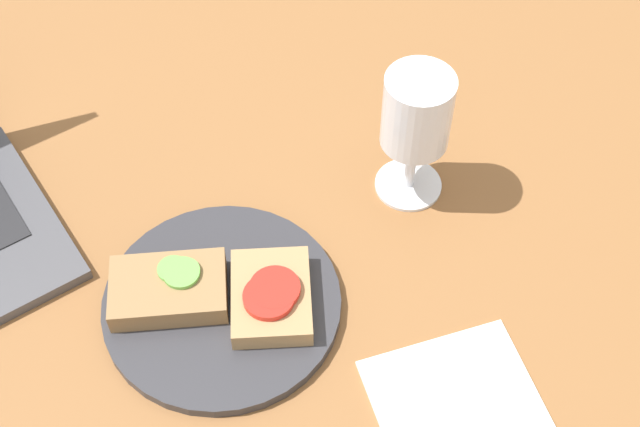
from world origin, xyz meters
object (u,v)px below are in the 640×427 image
object	(u,v)px
plate	(222,304)
wine_glass	(417,116)
napkin	(459,409)
sandwich_with_cucumber	(170,290)
sandwich_with_tomato	(271,296)

from	to	relation	value
plate	wine_glass	bearing A→B (deg)	4.61
napkin	sandwich_with_cucumber	bearing A→B (deg)	123.37
plate	sandwich_with_cucumber	bearing A→B (deg)	141.62
sandwich_with_tomato	napkin	size ratio (longest dim) A/B	0.83
sandwich_with_cucumber	wine_glass	distance (cm)	28.75
sandwich_with_cucumber	sandwich_with_tomato	world-z (taller)	same
napkin	plate	bearing A→B (deg)	119.85
plate	sandwich_with_cucumber	world-z (taller)	sandwich_with_cucumber
sandwich_with_cucumber	plate	bearing A→B (deg)	-38.38
sandwich_with_tomato	wine_glass	bearing A→B (deg)	13.69
sandwich_with_cucumber	sandwich_with_tomato	distance (cm)	9.53
sandwich_with_cucumber	wine_glass	size ratio (longest dim) A/B	0.84
sandwich_with_cucumber	napkin	xyz separation A→B (cm)	(15.71, -23.86, -2.34)
wine_glass	napkin	world-z (taller)	wine_glass
sandwich_with_tomato	wine_glass	world-z (taller)	wine_glass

